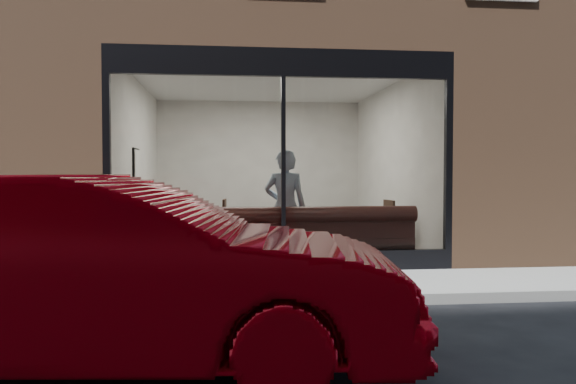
{
  "coord_description": "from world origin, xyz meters",
  "views": [
    {
      "loc": [
        -0.8,
        -5.93,
        1.44
      ],
      "look_at": [
        0.11,
        2.4,
        1.14
      ],
      "focal_mm": 35.0,
      "sensor_mm": 36.0,
      "label": 1
    }
  ],
  "objects": [
    {
      "name": "cafe_floor",
      "position": [
        0.0,
        5.0,
        0.02
      ],
      "size": [
        6.0,
        6.0,
        0.0
      ],
      "primitive_type": "plane",
      "color": "#2D2D30",
      "rests_on": "ground"
    },
    {
      "name": "sidewalk_near",
      "position": [
        0.0,
        1.0,
        0.01
      ],
      "size": [
        40.0,
        2.0,
        0.01
      ],
      "primitive_type": "cube",
      "color": "gray",
      "rests_on": "ground"
    },
    {
      "name": "kerb_near",
      "position": [
        0.0,
        -0.05,
        0.06
      ],
      "size": [
        40.0,
        0.1,
        0.12
      ],
      "primitive_type": "cube",
      "color": "gray",
      "rests_on": "ground"
    },
    {
      "name": "parked_car",
      "position": [
        -1.61,
        -1.77,
        0.71
      ],
      "size": [
        4.45,
        1.95,
        1.42
      ],
      "primitive_type": "imported",
      "rotation": [
        0.0,
        0.0,
        1.46
      ],
      "color": "#9A000A",
      "rests_on": "ground"
    },
    {
      "name": "cafe_chair_left",
      "position": [
        -1.04,
        4.37,
        0.24
      ],
      "size": [
        0.45,
        0.45,
        0.04
      ],
      "primitive_type": "cube",
      "rotation": [
        0.0,
        0.0,
        3.06
      ],
      "color": "black",
      "rests_on": "cafe_floor"
    },
    {
      "name": "cafe_ceiling",
      "position": [
        0.0,
        5.0,
        3.19
      ],
      "size": [
        6.0,
        6.0,
        0.0
      ],
      "primitive_type": "plane",
      "rotation": [
        3.14,
        0.0,
        0.0
      ],
      "color": "white",
      "rests_on": "host_building_upper"
    },
    {
      "name": "cafe_wall_back",
      "position": [
        0.0,
        7.99,
        1.6
      ],
      "size": [
        5.0,
        0.0,
        5.0
      ],
      "primitive_type": "plane",
      "rotation": [
        1.57,
        0.0,
        0.0
      ],
      "color": "beige",
      "rests_on": "ground"
    },
    {
      "name": "cafe_table_left",
      "position": [
        -1.78,
        3.13,
        0.74
      ],
      "size": [
        0.69,
        0.69,
        0.04
      ],
      "primitive_type": "cube",
      "rotation": [
        0.0,
        0.0,
        -0.11
      ],
      "color": "black",
      "rests_on": "cafe_floor"
    },
    {
      "name": "storefront_glass",
      "position": [
        0.0,
        2.02,
        1.55
      ],
      "size": [
        4.8,
        0.0,
        4.8
      ],
      "primitive_type": "plane",
      "rotation": [
        1.57,
        0.0,
        0.0
      ],
      "color": "white",
      "rests_on": "storefront_kick"
    },
    {
      "name": "cafe_chair_right",
      "position": [
        1.86,
        3.69,
        0.24
      ],
      "size": [
        0.48,
        0.48,
        0.04
      ],
      "primitive_type": "cube",
      "rotation": [
        0.0,
        0.0,
        3.26
      ],
      "color": "black",
      "rests_on": "cafe_floor"
    },
    {
      "name": "banquette",
      "position": [
        0.0,
        2.45,
        0.23
      ],
      "size": [
        4.0,
        0.55,
        0.45
      ],
      "primitive_type": "cube",
      "color": "#3D1D16",
      "rests_on": "cafe_floor"
    },
    {
      "name": "host_building_pier_left",
      "position": [
        -3.75,
        8.0,
        1.6
      ],
      "size": [
        2.5,
        12.0,
        3.2
      ],
      "primitive_type": "cube",
      "color": "brown",
      "rests_on": "ground"
    },
    {
      "name": "cafe_wall_right",
      "position": [
        2.49,
        5.0,
        1.6
      ],
      "size": [
        0.0,
        6.0,
        6.0
      ],
      "primitive_type": "plane",
      "rotation": [
        1.57,
        0.0,
        -1.57
      ],
      "color": "beige",
      "rests_on": "ground"
    },
    {
      "name": "person",
      "position": [
        0.1,
        2.77,
        0.89
      ],
      "size": [
        0.72,
        0.53,
        1.79
      ],
      "primitive_type": "imported",
      "rotation": [
        0.0,
        0.0,
        2.97
      ],
      "color": "#ACC5DE",
      "rests_on": "cafe_floor"
    },
    {
      "name": "wall_poster",
      "position": [
        -2.45,
        4.67,
        1.47
      ],
      "size": [
        0.02,
        0.57,
        0.76
      ],
      "primitive_type": "cube",
      "color": "white",
      "rests_on": "cafe_wall_left"
    },
    {
      "name": "cafe_table_right",
      "position": [
        0.94,
        3.03,
        0.74
      ],
      "size": [
        0.76,
        0.76,
        0.04
      ],
      "primitive_type": "cube",
      "rotation": [
        0.0,
        0.0,
        0.43
      ],
      "color": "black",
      "rests_on": "cafe_floor"
    },
    {
      "name": "host_building_pier_right",
      "position": [
        3.75,
        8.0,
        1.6
      ],
      "size": [
        2.5,
        12.0,
        3.2
      ],
      "primitive_type": "cube",
      "color": "brown",
      "rests_on": "ground"
    },
    {
      "name": "storefront_mullion",
      "position": [
        0.0,
        2.05,
        1.55
      ],
      "size": [
        0.06,
        0.1,
        2.5
      ],
      "primitive_type": "cube",
      "color": "black",
      "rests_on": "storefront_kick"
    },
    {
      "name": "ground",
      "position": [
        0.0,
        0.0,
        0.0
      ],
      "size": [
        120.0,
        120.0,
        0.0
      ],
      "primitive_type": "plane",
      "color": "black",
      "rests_on": "ground"
    },
    {
      "name": "host_building_backfill",
      "position": [
        0.0,
        11.0,
        1.6
      ],
      "size": [
        5.0,
        6.0,
        3.2
      ],
      "primitive_type": "cube",
      "color": "brown",
      "rests_on": "ground"
    },
    {
      "name": "cafe_wall_left",
      "position": [
        -2.49,
        5.0,
        1.6
      ],
      "size": [
        0.0,
        6.0,
        6.0
      ],
      "primitive_type": "plane",
      "rotation": [
        1.57,
        0.0,
        1.57
      ],
      "color": "beige",
      "rests_on": "ground"
    },
    {
      "name": "storefront_header",
      "position": [
        0.0,
        2.05,
        3.0
      ],
      "size": [
        5.0,
        0.1,
        0.4
      ],
      "primitive_type": "cube",
      "color": "black",
      "rests_on": "host_building_upper"
    },
    {
      "name": "storefront_kick",
      "position": [
        0.0,
        2.05,
        0.15
      ],
      "size": [
        5.0,
        0.1,
        0.3
      ],
      "primitive_type": "cube",
      "color": "black",
      "rests_on": "ground"
    }
  ]
}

